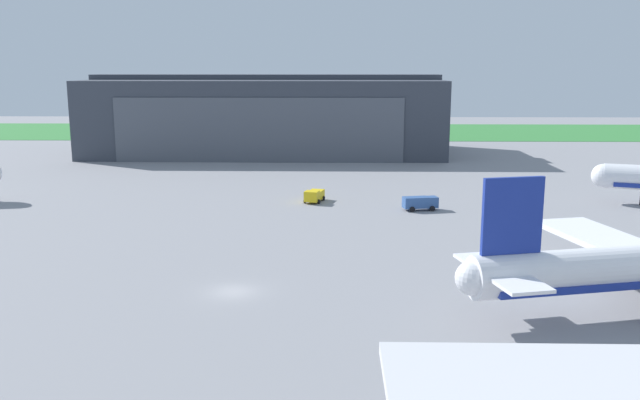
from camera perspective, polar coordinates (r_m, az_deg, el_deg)
ground_plane at (r=63.28m, az=-7.41°, el=-7.80°), size 440.00×440.00×0.00m
grass_field_strip at (r=216.34m, az=-1.16°, el=5.90°), size 440.00×56.00×0.08m
maintenance_hangar at (r=163.17m, az=-4.59°, el=7.21°), size 82.98×35.29×18.80m
ops_van at (r=103.25m, az=-0.50°, el=0.40°), size 3.29×5.11×1.94m
baggage_tug at (r=98.31m, az=8.58°, el=-0.21°), size 5.32×2.97×2.00m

